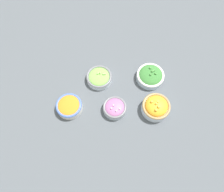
{
  "coord_description": "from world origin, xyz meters",
  "views": [
    {
      "loc": [
        -0.02,
        0.42,
        1.0
      ],
      "look_at": [
        0.0,
        0.0,
        0.03
      ],
      "focal_mm": 35.0,
      "sensor_mm": 36.0,
      "label": 1
    }
  ],
  "objects_px": {
    "bowl_squash": "(156,107)",
    "bowl_carrots": "(69,106)",
    "bowl_lettuce": "(99,77)",
    "bowl_broccoli": "(150,76)",
    "bowl_red_onion": "(115,108)"
  },
  "relations": [
    {
      "from": "bowl_broccoli",
      "to": "bowl_red_onion",
      "type": "bearing_deg",
      "value": 45.91
    },
    {
      "from": "bowl_red_onion",
      "to": "bowl_lettuce",
      "type": "xyz_separation_m",
      "value": [
        0.09,
        -0.16,
        -0.0
      ]
    },
    {
      "from": "bowl_red_onion",
      "to": "bowl_lettuce",
      "type": "relative_size",
      "value": 0.87
    },
    {
      "from": "bowl_lettuce",
      "to": "bowl_broccoli",
      "type": "height_order",
      "value": "bowl_broccoli"
    },
    {
      "from": "bowl_red_onion",
      "to": "bowl_lettuce",
      "type": "distance_m",
      "value": 0.18
    },
    {
      "from": "bowl_squash",
      "to": "bowl_carrots",
      "type": "height_order",
      "value": "bowl_squash"
    },
    {
      "from": "bowl_lettuce",
      "to": "bowl_broccoli",
      "type": "distance_m",
      "value": 0.26
    },
    {
      "from": "bowl_carrots",
      "to": "bowl_broccoli",
      "type": "relative_size",
      "value": 0.89
    },
    {
      "from": "bowl_carrots",
      "to": "bowl_broccoli",
      "type": "bearing_deg",
      "value": -155.23
    },
    {
      "from": "bowl_lettuce",
      "to": "bowl_broccoli",
      "type": "bearing_deg",
      "value": -176.07
    },
    {
      "from": "bowl_red_onion",
      "to": "bowl_broccoli",
      "type": "bearing_deg",
      "value": -134.09
    },
    {
      "from": "bowl_carrots",
      "to": "bowl_lettuce",
      "type": "bearing_deg",
      "value": -129.17
    },
    {
      "from": "bowl_squash",
      "to": "bowl_red_onion",
      "type": "relative_size",
      "value": 1.18
    },
    {
      "from": "bowl_squash",
      "to": "bowl_carrots",
      "type": "relative_size",
      "value": 1.08
    },
    {
      "from": "bowl_squash",
      "to": "bowl_lettuce",
      "type": "xyz_separation_m",
      "value": [
        0.28,
        -0.15,
        -0.01
      ]
    }
  ]
}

